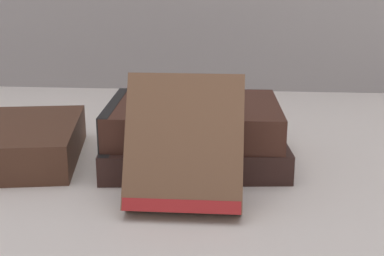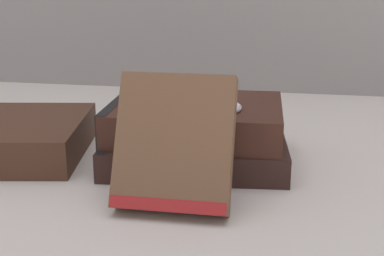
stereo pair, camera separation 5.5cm
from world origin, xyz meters
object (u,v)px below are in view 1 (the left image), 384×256
object	(u,v)px
book_flat_bottom	(191,149)
reading_glasses	(136,122)
pocket_watch	(215,106)
book_flat_top	(188,119)
book_leaning_front	(185,149)

from	to	relation	value
book_flat_bottom	reading_glasses	world-z (taller)	book_flat_bottom
pocket_watch	reading_glasses	xyz separation A→B (m)	(-0.12, 0.18, -0.07)
book_flat_bottom	book_flat_top	distance (m)	0.04
book_flat_top	reading_glasses	xyz separation A→B (m)	(-0.09, 0.15, -0.05)
book_flat_bottom	book_leaning_front	distance (m)	0.13
book_flat_bottom	book_flat_top	xyz separation A→B (m)	(-0.00, 0.00, 0.04)
book_flat_bottom	pocket_watch	size ratio (longest dim) A/B	3.54
book_leaning_front	pocket_watch	bearing A→B (deg)	76.54
book_flat_top	pocket_watch	distance (m)	0.05
pocket_watch	book_leaning_front	bearing A→B (deg)	-103.46
book_leaning_front	reading_glasses	xyz separation A→B (m)	(-0.10, 0.28, -0.06)
pocket_watch	reading_glasses	world-z (taller)	pocket_watch
pocket_watch	book_flat_top	bearing A→B (deg)	141.86
book_flat_bottom	reading_glasses	distance (m)	0.18
book_leaning_front	pocket_watch	xyz separation A→B (m)	(0.02, 0.10, 0.02)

